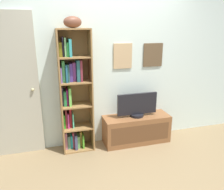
{
  "coord_description": "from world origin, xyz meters",
  "views": [
    {
      "loc": [
        -0.91,
        -2.26,
        1.87
      ],
      "look_at": [
        -0.03,
        0.85,
        0.87
      ],
      "focal_mm": 36.28,
      "sensor_mm": 36.0,
      "label": 1
    }
  ],
  "objects": [
    {
      "name": "tv_stand",
      "position": [
        0.41,
        0.91,
        0.23
      ],
      "size": [
        1.08,
        0.38,
        0.45
      ],
      "color": "brown",
      "rests_on": "ground"
    },
    {
      "name": "football",
      "position": [
        -0.55,
        0.95,
        1.91
      ],
      "size": [
        0.29,
        0.22,
        0.16
      ],
      "primitive_type": "ellipsoid",
      "rotation": [
        0.0,
        0.0,
        0.28
      ],
      "color": "brown",
      "rests_on": "bookshelf"
    },
    {
      "name": "ground",
      "position": [
        0.0,
        0.0,
        -0.02
      ],
      "size": [
        5.2,
        5.2,
        0.04
      ],
      "primitive_type": "cube",
      "color": "olive"
    },
    {
      "name": "television",
      "position": [
        0.41,
        0.91,
        0.64
      ],
      "size": [
        0.66,
        0.22,
        0.38
      ],
      "color": "black",
      "rests_on": "tv_stand"
    },
    {
      "name": "bookshelf",
      "position": [
        -0.59,
        0.98,
        0.89
      ],
      "size": [
        0.47,
        0.3,
        1.83
      ],
      "color": "olive",
      "rests_on": "ground"
    },
    {
      "name": "back_wall",
      "position": [
        0.0,
        1.13,
        1.17
      ],
      "size": [
        4.8,
        0.08,
        2.33
      ],
      "color": "silver",
      "rests_on": "ground"
    },
    {
      "name": "door",
      "position": [
        -1.45,
        1.08,
        1.03
      ],
      "size": [
        0.77,
        0.09,
        2.06
      ],
      "color": "#ACA894",
      "rests_on": "ground"
    }
  ]
}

